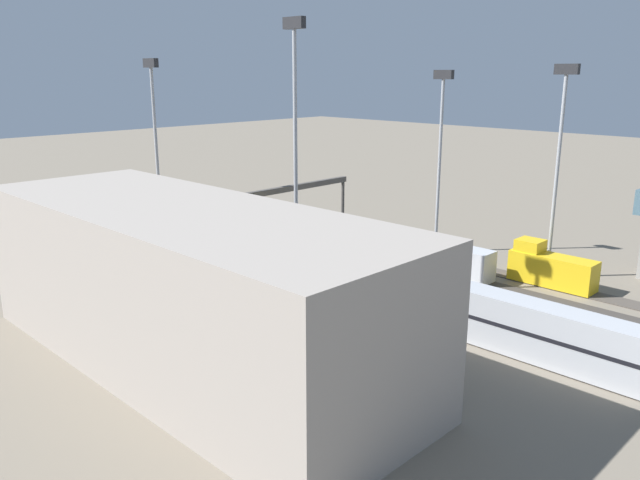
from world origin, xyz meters
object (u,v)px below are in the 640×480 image
(train_on_track_1, at_px, (286,221))
(signal_gantry, at_px, (286,196))
(maintenance_shed, at_px, (188,287))
(light_mast_0, at_px, (441,137))
(light_mast_2, at_px, (560,144))
(light_mast_3, at_px, (295,127))
(light_mast_1, at_px, (155,130))
(train_on_track_3, at_px, (278,243))
(train_on_track_0, at_px, (550,268))
(train_on_track_4, at_px, (407,293))

(train_on_track_1, xyz_separation_m, signal_gantry, (-5.51, 5.00, 5.40))
(maintenance_shed, bearing_deg, light_mast_0, -83.49)
(light_mast_2, height_order, light_mast_3, light_mast_3)
(train_on_track_1, height_order, light_mast_1, light_mast_1)
(train_on_track_3, xyz_separation_m, train_on_track_1, (9.25, -10.00, -0.14))
(light_mast_0, height_order, light_mast_3, light_mast_3)
(train_on_track_0, distance_m, maintenance_shed, 43.82)
(light_mast_2, xyz_separation_m, maintenance_shed, (11.55, 44.41, -9.50))
(train_on_track_0, relative_size, light_mast_0, 0.40)
(train_on_track_4, relative_size, light_mast_0, 1.90)
(train_on_track_3, height_order, maintenance_shed, maintenance_shed)
(light_mast_0, distance_m, light_mast_1, 39.05)
(train_on_track_3, relative_size, train_on_track_1, 0.14)
(train_on_track_0, bearing_deg, train_on_track_3, 25.46)
(light_mast_0, bearing_deg, train_on_track_0, 170.76)
(light_mast_0, relative_size, light_mast_1, 0.94)
(train_on_track_4, distance_m, signal_gantry, 31.25)
(train_on_track_1, xyz_separation_m, maintenance_shed, (-27.63, 36.55, 4.86))
(train_on_track_1, relative_size, train_on_track_0, 7.14)
(train_on_track_1, xyz_separation_m, light_mast_0, (-22.55, -7.96, 14.00))
(train_on_track_3, relative_size, light_mast_1, 0.38)
(light_mast_3, relative_size, maintenance_shed, 0.67)
(train_on_track_3, xyz_separation_m, signal_gantry, (3.74, -5.00, 5.26))
(train_on_track_3, relative_size, signal_gantry, 0.40)
(train_on_track_3, bearing_deg, train_on_track_0, -154.54)
(train_on_track_4, distance_m, light_mast_2, 27.07)
(train_on_track_0, bearing_deg, train_on_track_4, 73.24)
(train_on_track_3, height_order, light_mast_1, light_mast_1)
(light_mast_3, xyz_separation_m, maintenance_shed, (-6.24, 18.60, -12.00))
(train_on_track_1, bearing_deg, train_on_track_3, 132.76)
(train_on_track_4, bearing_deg, light_mast_1, 4.53)
(train_on_track_4, xyz_separation_m, light_mast_2, (-4.45, -22.86, 13.78))
(train_on_track_3, height_order, light_mast_0, light_mast_0)
(light_mast_0, height_order, signal_gantry, light_mast_0)
(light_mast_3, xyz_separation_m, signal_gantry, (15.88, -12.95, -11.46))
(train_on_track_3, distance_m, maintenance_shed, 32.64)
(train_on_track_4, xyz_separation_m, train_on_track_1, (34.73, -15.00, -0.58))
(train_on_track_3, height_order, train_on_track_0, same)
(train_on_track_4, relative_size, light_mast_3, 1.57)
(train_on_track_1, bearing_deg, light_mast_2, -168.65)
(train_on_track_3, relative_size, light_mast_3, 0.33)
(train_on_track_4, xyz_separation_m, light_mast_3, (13.33, 2.95, 16.28))
(light_mast_0, bearing_deg, train_on_track_1, 19.44)
(light_mast_0, bearing_deg, light_mast_2, 179.67)
(light_mast_1, bearing_deg, train_on_track_4, -175.47)
(train_on_track_4, height_order, light_mast_0, light_mast_0)
(maintenance_shed, bearing_deg, train_on_track_4, -108.22)
(light_mast_0, height_order, light_mast_1, light_mast_1)
(light_mast_2, bearing_deg, signal_gantry, 20.91)
(light_mast_0, xyz_separation_m, light_mast_1, (28.92, 26.22, 0.82))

